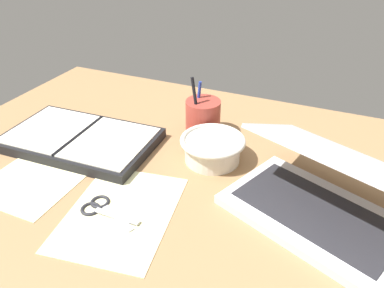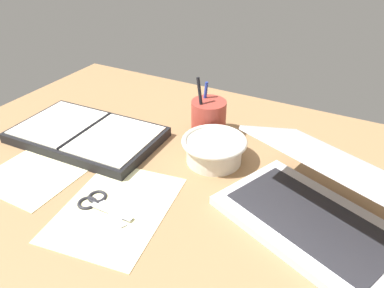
{
  "view_description": "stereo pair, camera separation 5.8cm",
  "coord_description": "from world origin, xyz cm",
  "px_view_note": "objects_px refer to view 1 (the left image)",
  "views": [
    {
      "loc": [
        22.57,
        -56.03,
        51.4
      ],
      "look_at": [
        -4.35,
        6.4,
        9.0
      ],
      "focal_mm": 35.0,
      "sensor_mm": 36.0,
      "label": 1
    },
    {
      "loc": [
        27.81,
        -53.51,
        51.4
      ],
      "look_at": [
        -4.35,
        6.4,
        9.0
      ],
      "focal_mm": 35.0,
      "sensor_mm": 36.0,
      "label": 2
    }
  ],
  "objects_px": {
    "planner": "(80,139)",
    "scissors": "(100,208)",
    "bowl": "(212,148)",
    "pen_cup": "(203,117)",
    "laptop": "(324,195)"
  },
  "relations": [
    {
      "from": "bowl",
      "to": "scissors",
      "type": "xyz_separation_m",
      "value": [
        -0.14,
        -0.25,
        -0.03
      ]
    },
    {
      "from": "bowl",
      "to": "pen_cup",
      "type": "bearing_deg",
      "value": 122.18
    },
    {
      "from": "bowl",
      "to": "pen_cup",
      "type": "xyz_separation_m",
      "value": [
        -0.07,
        0.11,
        0.01
      ]
    },
    {
      "from": "laptop",
      "to": "pen_cup",
      "type": "distance_m",
      "value": 0.38
    },
    {
      "from": "laptop",
      "to": "scissors",
      "type": "height_order",
      "value": "laptop"
    },
    {
      "from": "pen_cup",
      "to": "planner",
      "type": "xyz_separation_m",
      "value": [
        -0.26,
        -0.17,
        -0.03
      ]
    },
    {
      "from": "laptop",
      "to": "planner",
      "type": "bearing_deg",
      "value": -160.08
    },
    {
      "from": "laptop",
      "to": "pen_cup",
      "type": "height_order",
      "value": "pen_cup"
    },
    {
      "from": "laptop",
      "to": "pen_cup",
      "type": "relative_size",
      "value": 2.53
    },
    {
      "from": "planner",
      "to": "scissors",
      "type": "bearing_deg",
      "value": -46.43
    },
    {
      "from": "planner",
      "to": "scissors",
      "type": "relative_size",
      "value": 2.95
    },
    {
      "from": "laptop",
      "to": "bowl",
      "type": "xyz_separation_m",
      "value": [
        -0.26,
        0.09,
        -0.01
      ]
    },
    {
      "from": "planner",
      "to": "scissors",
      "type": "xyz_separation_m",
      "value": [
        0.19,
        -0.18,
        -0.01
      ]
    },
    {
      "from": "bowl",
      "to": "scissors",
      "type": "bearing_deg",
      "value": -119.34
    },
    {
      "from": "pen_cup",
      "to": "scissors",
      "type": "relative_size",
      "value": 1.25
    }
  ]
}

